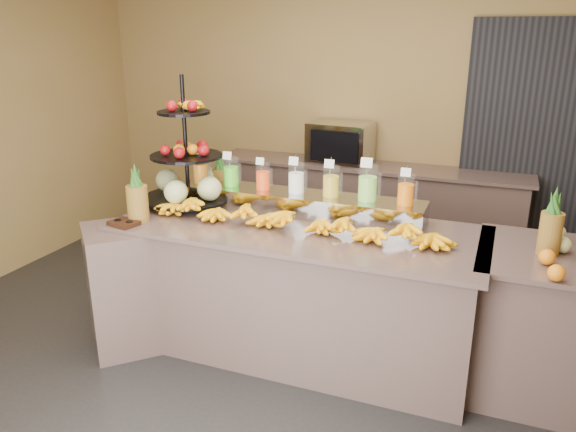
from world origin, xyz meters
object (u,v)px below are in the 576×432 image
Objects in this scene: pitcher_tray at (296,203)px; oven_warmer at (341,143)px; banana_heap at (292,217)px; fruit_stand at (193,174)px; condiment_caddy at (124,223)px.

pitcher_tray is 3.09× the size of oven_warmer.
banana_heap is at bearing -79.13° from oven_warmer.
pitcher_tray is 0.33m from banana_heap.
banana_heap is 0.92m from fruit_stand.
banana_heap is 2.01m from oven_warmer.
fruit_stand is 0.66m from condiment_caddy.
banana_heap is at bearing -16.61° from fruit_stand.
pitcher_tray is 0.81m from fruit_stand.
oven_warmer is at bearing 97.31° from banana_heap.
oven_warmer is (-0.26, 1.99, 0.12)m from banana_heap.
fruit_stand is 1.88m from oven_warmer.
oven_warmer is at bearing 70.62° from condiment_caddy.
condiment_caddy is at bearing -161.32° from banana_heap.
oven_warmer reaches higher than banana_heap.
banana_heap reaches higher than pitcher_tray.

